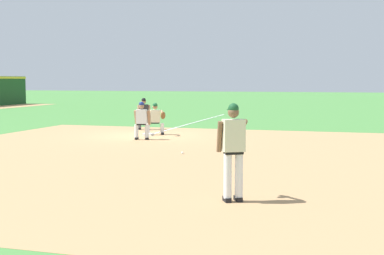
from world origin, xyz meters
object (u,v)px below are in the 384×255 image
baserunner (142,119)px  first_base_bag (148,134)px  first_baseman (156,117)px  baseball (182,153)px  umpire (144,112)px  pitcher (234,146)px

baserunner → first_base_bag: bearing=12.1°
first_baseman → baserunner: baserunner is taller
baseball → baserunner: 4.33m
baserunner → umpire: size_ratio=1.00×
umpire → baseball: bearing=-150.3°
baseball → umpire: bearing=29.7°
baseball → pitcher: 6.62m
first_baseman → baserunner: size_ratio=0.92×
first_base_bag → umpire: size_ratio=0.26×
pitcher → first_baseman: 12.39m
baseball → pitcher: bearing=-154.1°
baseball → pitcher: size_ratio=0.04×
baserunner → umpire: same height
first_baseman → umpire: bearing=33.0°
first_base_bag → pitcher: pitcher is taller
first_base_bag → baseball: size_ratio=5.14×
pitcher → baserunner: (9.20, 5.53, -0.27)m
pitcher → umpire: bearing=28.1°
first_baseman → baserunner: (-1.83, -0.10, 0.06)m
first_baseman → baseball: bearing=-151.7°
baseball → umpire: size_ratio=0.05×
baserunner → umpire: (3.92, 1.46, 0.00)m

